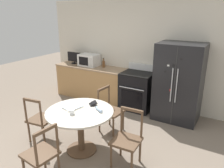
{
  "coord_description": "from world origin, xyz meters",
  "views": [
    {
      "loc": [
        2.21,
        -2.4,
        2.35
      ],
      "look_at": [
        0.13,
        1.15,
        0.95
      ],
      "focal_mm": 35.0,
      "sensor_mm": 36.0,
      "label": 1
    }
  ],
  "objects_px": {
    "refrigerator": "(179,83)",
    "dining_chair_left": "(41,120)",
    "dining_chair_near": "(41,155)",
    "candle_glass": "(72,112)",
    "dining_chair_right": "(127,140)",
    "wallet": "(93,104)",
    "countertop_tv": "(74,57)",
    "counter_bottle": "(104,64)",
    "microwave": "(89,60)",
    "dining_chair_far": "(110,111)",
    "oven_range": "(137,90)"
  },
  "relations": [
    {
      "from": "dining_chair_far",
      "to": "dining_chair_near",
      "type": "xyz_separation_m",
      "value": [
        -0.12,
        -1.68,
        0.0
      ]
    },
    {
      "from": "oven_range",
      "to": "dining_chair_right",
      "type": "xyz_separation_m",
      "value": [
        0.73,
        -2.02,
        -0.03
      ]
    },
    {
      "from": "microwave",
      "to": "dining_chair_right",
      "type": "height_order",
      "value": "microwave"
    },
    {
      "from": "microwave",
      "to": "dining_chair_far",
      "type": "distance_m",
      "value": 2.07
    },
    {
      "from": "refrigerator",
      "to": "dining_chair_near",
      "type": "height_order",
      "value": "refrigerator"
    },
    {
      "from": "refrigerator",
      "to": "dining_chair_left",
      "type": "distance_m",
      "value": 2.94
    },
    {
      "from": "dining_chair_left",
      "to": "refrigerator",
      "type": "bearing_deg",
      "value": 41.23
    },
    {
      "from": "refrigerator",
      "to": "countertop_tv",
      "type": "bearing_deg",
      "value": 178.08
    },
    {
      "from": "counter_bottle",
      "to": "wallet",
      "type": "xyz_separation_m",
      "value": [
        0.99,
        -1.9,
        -0.21
      ]
    },
    {
      "from": "refrigerator",
      "to": "dining_chair_far",
      "type": "xyz_separation_m",
      "value": [
        -1.01,
        -1.22,
        -0.42
      ]
    },
    {
      "from": "dining_chair_near",
      "to": "dining_chair_left",
      "type": "relative_size",
      "value": 1.0
    },
    {
      "from": "counter_bottle",
      "to": "microwave",
      "type": "bearing_deg",
      "value": -174.61
    },
    {
      "from": "countertop_tv",
      "to": "refrigerator",
      "type": "bearing_deg",
      "value": -1.92
    },
    {
      "from": "counter_bottle",
      "to": "dining_chair_right",
      "type": "bearing_deg",
      "value": -50.09
    },
    {
      "from": "counter_bottle",
      "to": "candle_glass",
      "type": "xyz_separation_m",
      "value": [
        0.9,
        -2.36,
        -0.2
      ]
    },
    {
      "from": "microwave",
      "to": "wallet",
      "type": "bearing_deg",
      "value": -52.36
    },
    {
      "from": "dining_chair_near",
      "to": "wallet",
      "type": "distance_m",
      "value": 1.21
    },
    {
      "from": "dining_chair_far",
      "to": "candle_glass",
      "type": "height_order",
      "value": "dining_chair_far"
    },
    {
      "from": "counter_bottle",
      "to": "dining_chair_left",
      "type": "bearing_deg",
      "value": -87.66
    },
    {
      "from": "microwave",
      "to": "refrigerator",
      "type": "bearing_deg",
      "value": -2.42
    },
    {
      "from": "dining_chair_right",
      "to": "candle_glass",
      "type": "distance_m",
      "value": 0.97
    },
    {
      "from": "dining_chair_left",
      "to": "dining_chair_right",
      "type": "distance_m",
      "value": 1.69
    },
    {
      "from": "dining_chair_near",
      "to": "dining_chair_right",
      "type": "height_order",
      "value": "same"
    },
    {
      "from": "microwave",
      "to": "counter_bottle",
      "type": "xyz_separation_m",
      "value": [
        0.44,
        0.04,
        -0.06
      ]
    },
    {
      "from": "oven_range",
      "to": "wallet",
      "type": "xyz_separation_m",
      "value": [
        -0.05,
        -1.8,
        0.32
      ]
    },
    {
      "from": "microwave",
      "to": "countertop_tv",
      "type": "relative_size",
      "value": 1.24
    },
    {
      "from": "refrigerator",
      "to": "dining_chair_left",
      "type": "relative_size",
      "value": 1.89
    },
    {
      "from": "refrigerator",
      "to": "dining_chair_right",
      "type": "distance_m",
      "value": 2.03
    },
    {
      "from": "countertop_tv",
      "to": "oven_range",
      "type": "bearing_deg",
      "value": -1.48
    },
    {
      "from": "countertop_tv",
      "to": "dining_chair_far",
      "type": "distance_m",
      "value": 2.47
    },
    {
      "from": "counter_bottle",
      "to": "dining_chair_left",
      "type": "distance_m",
      "value": 2.4
    },
    {
      "from": "counter_bottle",
      "to": "wallet",
      "type": "height_order",
      "value": "counter_bottle"
    },
    {
      "from": "countertop_tv",
      "to": "dining_chair_near",
      "type": "distance_m",
      "value": 3.59
    },
    {
      "from": "oven_range",
      "to": "candle_glass",
      "type": "distance_m",
      "value": 2.29
    },
    {
      "from": "microwave",
      "to": "dining_chair_right",
      "type": "bearing_deg",
      "value": -43.15
    },
    {
      "from": "microwave",
      "to": "wallet",
      "type": "height_order",
      "value": "microwave"
    },
    {
      "from": "dining_chair_near",
      "to": "wallet",
      "type": "xyz_separation_m",
      "value": [
        0.09,
        1.15,
        0.35
      ]
    },
    {
      "from": "counter_bottle",
      "to": "candle_glass",
      "type": "relative_size",
      "value": 3.0
    },
    {
      "from": "candle_glass",
      "to": "wallet",
      "type": "relative_size",
      "value": 0.48
    },
    {
      "from": "oven_range",
      "to": "dining_chair_right",
      "type": "distance_m",
      "value": 2.15
    },
    {
      "from": "candle_glass",
      "to": "refrigerator",
      "type": "bearing_deg",
      "value": 63.1
    },
    {
      "from": "microwave",
      "to": "countertop_tv",
      "type": "distance_m",
      "value": 0.52
    },
    {
      "from": "wallet",
      "to": "countertop_tv",
      "type": "bearing_deg",
      "value": 136.55
    },
    {
      "from": "oven_range",
      "to": "candle_glass",
      "type": "bearing_deg",
      "value": -93.53
    },
    {
      "from": "dining_chair_left",
      "to": "counter_bottle",
      "type": "bearing_deg",
      "value": 85.07
    },
    {
      "from": "dining_chair_right",
      "to": "microwave",
      "type": "bearing_deg",
      "value": -45.72
    },
    {
      "from": "counter_bottle",
      "to": "dining_chair_far",
      "type": "xyz_separation_m",
      "value": [
        1.02,
        -1.36,
        -0.56
      ]
    },
    {
      "from": "oven_range",
      "to": "dining_chair_right",
      "type": "bearing_deg",
      "value": -70.12
    },
    {
      "from": "dining_chair_right",
      "to": "wallet",
      "type": "relative_size",
      "value": 5.18
    },
    {
      "from": "dining_chair_far",
      "to": "wallet",
      "type": "height_order",
      "value": "dining_chair_far"
    }
  ]
}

